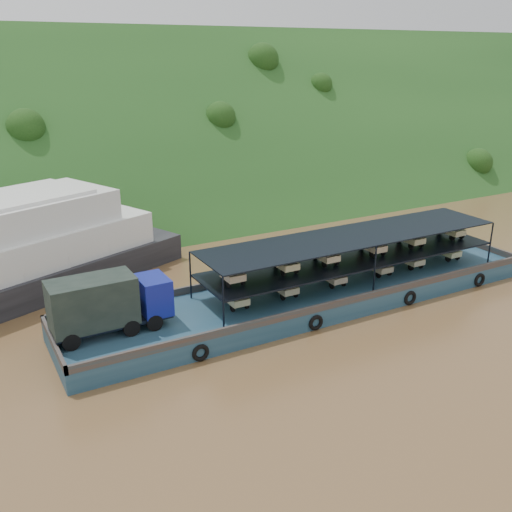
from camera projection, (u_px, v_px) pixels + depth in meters
ground at (302, 307)px, 39.86m from camera, size 160.00×160.00×0.00m
hillside at (140, 198)px, 69.52m from camera, size 140.00×39.60×39.60m
cargo_barge at (294, 292)px, 39.32m from camera, size 35.00×7.18×4.73m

